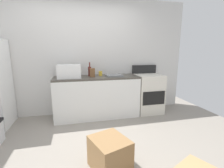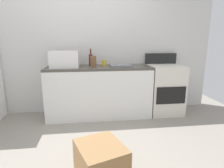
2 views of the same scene
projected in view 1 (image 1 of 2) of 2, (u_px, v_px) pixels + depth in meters
name	position (u px, v px, depth m)	size (l,w,h in m)	color
ground_plane	(89.00, 148.00, 2.40)	(6.00, 6.00, 0.00)	gray
wall_back	(81.00, 57.00, 3.62)	(5.00, 0.10, 2.60)	silver
kitchen_counter	(97.00, 97.00, 3.52)	(1.80, 0.60, 0.90)	white
stove_oven	(148.00, 93.00, 3.80)	(0.60, 0.61, 1.10)	silver
microwave	(69.00, 71.00, 3.24)	(0.46, 0.34, 0.27)	white
sink_basin	(114.00, 75.00, 3.50)	(0.36, 0.32, 0.03)	slate
wine_bottle	(90.00, 71.00, 3.49)	(0.07, 0.07, 0.30)	#591E19
coffee_mug	(100.00, 73.00, 3.55)	(0.08, 0.08, 0.10)	gold
knife_block	(92.00, 73.00, 3.37)	(0.10, 0.10, 0.18)	brown
cardboard_box_medium	(110.00, 154.00, 1.95)	(0.40, 0.46, 0.40)	olive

